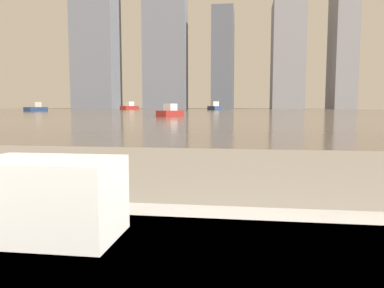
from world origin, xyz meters
The scene contains 11 objects.
towel_stack centered at (-0.06, 0.75, 0.61)m, with size 0.28×0.17×0.16m.
harbor_water centered at (0.00, 62.00, 0.01)m, with size 180.00×110.00×0.01m.
harbor_boat_0 centered at (-5.82, 77.14, 0.63)m, with size 3.39×4.96×1.77m.
harbor_boat_1 centered at (-31.48, 53.82, 0.51)m, with size 2.01×4.00×1.43m.
harbor_boat_2 centered at (-5.35, 28.44, 0.36)m, with size 1.80×2.79×0.99m.
harbor_boat_3 centered at (-25.76, 82.95, 0.66)m, with size 3.28×5.20×1.84m.
skyline_tower_0 centered at (-47.68, 118.00, 30.28)m, with size 13.61×10.56×60.56m.
skyline_tower_1 centered at (-24.80, 118.00, 19.70)m, with size 13.45×6.97×39.39m.
skyline_tower_2 centered at (-6.57, 118.00, 15.16)m, with size 6.40×12.75×30.32m.
skyline_tower_3 centered at (12.87, 118.00, 15.91)m, with size 9.26×12.40×31.81m.
skyline_tower_4 centered at (28.71, 118.00, 23.20)m, with size 6.21×13.09×46.39m.
Camera 1 is at (0.33, 0.06, 0.80)m, focal length 35.00 mm.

